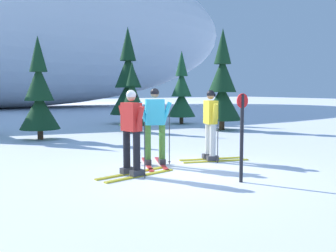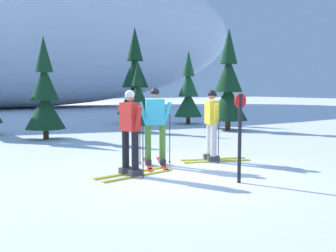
{
  "view_description": "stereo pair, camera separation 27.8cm",
  "coord_description": "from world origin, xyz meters",
  "px_view_note": "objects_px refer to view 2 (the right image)",
  "views": [
    {
      "loc": [
        -4.69,
        -6.62,
        1.8
      ],
      "look_at": [
        0.14,
        0.83,
        0.95
      ],
      "focal_mm": 41.6,
      "sensor_mm": 36.0,
      "label": 1
    },
    {
      "loc": [
        -4.45,
        -6.77,
        1.8
      ],
      "look_at": [
        0.14,
        0.83,
        0.95
      ],
      "focal_mm": 41.6,
      "sensor_mm": 36.0,
      "label": 2
    }
  ],
  "objects_px": {
    "pine_tree_center_left": "(138,103)",
    "trail_marker_post": "(240,133)",
    "skier_red_jacket": "(130,131)",
    "pine_tree_center_right": "(135,84)",
    "pine_tree_right": "(228,88)",
    "pine_tree_left": "(45,96)",
    "pine_tree_far_right": "(188,93)",
    "skier_cyan_jacket": "(155,125)",
    "skier_yellow_jacket": "(212,124)"
  },
  "relations": [
    {
      "from": "skier_red_jacket",
      "to": "pine_tree_center_right",
      "type": "height_order",
      "value": "pine_tree_center_right"
    },
    {
      "from": "skier_red_jacket",
      "to": "trail_marker_post",
      "type": "xyz_separation_m",
      "value": [
        1.51,
        -1.64,
        0.03
      ]
    },
    {
      "from": "trail_marker_post",
      "to": "skier_cyan_jacket",
      "type": "bearing_deg",
      "value": 102.85
    },
    {
      "from": "pine_tree_far_right",
      "to": "pine_tree_center_left",
      "type": "bearing_deg",
      "value": -151.56
    },
    {
      "from": "skier_yellow_jacket",
      "to": "pine_tree_left",
      "type": "xyz_separation_m",
      "value": [
        -2.48,
        6.52,
        0.61
      ]
    },
    {
      "from": "pine_tree_right",
      "to": "pine_tree_far_right",
      "type": "relative_size",
      "value": 1.17
    },
    {
      "from": "skier_red_jacket",
      "to": "pine_tree_center_right",
      "type": "bearing_deg",
      "value": 63.16
    },
    {
      "from": "skier_cyan_jacket",
      "to": "skier_yellow_jacket",
      "type": "height_order",
      "value": "skier_cyan_jacket"
    },
    {
      "from": "pine_tree_center_left",
      "to": "pine_tree_far_right",
      "type": "xyz_separation_m",
      "value": [
        3.97,
        2.15,
        0.34
      ]
    },
    {
      "from": "skier_cyan_jacket",
      "to": "pine_tree_center_right",
      "type": "bearing_deg",
      "value": 66.02
    },
    {
      "from": "skier_red_jacket",
      "to": "pine_tree_center_right",
      "type": "xyz_separation_m",
      "value": [
        5.49,
        10.85,
        1.13
      ]
    },
    {
      "from": "pine_tree_right",
      "to": "pine_tree_far_right",
      "type": "bearing_deg",
      "value": 85.99
    },
    {
      "from": "skier_cyan_jacket",
      "to": "trail_marker_post",
      "type": "relative_size",
      "value": 1.06
    },
    {
      "from": "skier_yellow_jacket",
      "to": "trail_marker_post",
      "type": "relative_size",
      "value": 1.03
    },
    {
      "from": "pine_tree_far_right",
      "to": "pine_tree_right",
      "type": "bearing_deg",
      "value": -94.01
    },
    {
      "from": "pine_tree_center_right",
      "to": "skier_red_jacket",
      "type": "bearing_deg",
      "value": -116.84
    },
    {
      "from": "pine_tree_left",
      "to": "pine_tree_center_right",
      "type": "distance_m",
      "value": 6.76
    },
    {
      "from": "pine_tree_left",
      "to": "pine_tree_center_left",
      "type": "height_order",
      "value": "pine_tree_left"
    },
    {
      "from": "pine_tree_center_left",
      "to": "trail_marker_post",
      "type": "relative_size",
      "value": 1.71
    },
    {
      "from": "skier_yellow_jacket",
      "to": "pine_tree_center_left",
      "type": "relative_size",
      "value": 0.6
    },
    {
      "from": "pine_tree_center_right",
      "to": "pine_tree_right",
      "type": "height_order",
      "value": "pine_tree_center_right"
    },
    {
      "from": "pine_tree_far_right",
      "to": "pine_tree_center_right",
      "type": "bearing_deg",
      "value": 146.46
    },
    {
      "from": "pine_tree_right",
      "to": "trail_marker_post",
      "type": "distance_m",
      "value": 9.69
    },
    {
      "from": "pine_tree_right",
      "to": "pine_tree_far_right",
      "type": "xyz_separation_m",
      "value": [
        0.24,
        3.44,
        -0.27
      ]
    },
    {
      "from": "skier_yellow_jacket",
      "to": "pine_tree_far_right",
      "type": "distance_m",
      "value": 10.37
    },
    {
      "from": "skier_cyan_jacket",
      "to": "skier_yellow_jacket",
      "type": "distance_m",
      "value": 1.5
    },
    {
      "from": "skier_yellow_jacket",
      "to": "pine_tree_center_right",
      "type": "height_order",
      "value": "pine_tree_center_right"
    },
    {
      "from": "skier_yellow_jacket",
      "to": "pine_tree_center_left",
      "type": "distance_m",
      "value": 6.87
    },
    {
      "from": "skier_red_jacket",
      "to": "pine_tree_right",
      "type": "bearing_deg",
      "value": 38.1
    },
    {
      "from": "pine_tree_left",
      "to": "pine_tree_right",
      "type": "height_order",
      "value": "pine_tree_right"
    },
    {
      "from": "skier_red_jacket",
      "to": "pine_tree_right",
      "type": "distance_m",
      "value": 9.61
    },
    {
      "from": "skier_yellow_jacket",
      "to": "skier_cyan_jacket",
      "type": "bearing_deg",
      "value": 170.3
    },
    {
      "from": "skier_cyan_jacket",
      "to": "pine_tree_far_right",
      "type": "xyz_separation_m",
      "value": [
        6.79,
        8.63,
        0.6
      ]
    },
    {
      "from": "pine_tree_right",
      "to": "pine_tree_center_left",
      "type": "bearing_deg",
      "value": 161.03
    },
    {
      "from": "pine_tree_center_left",
      "to": "pine_tree_right",
      "type": "xyz_separation_m",
      "value": [
        3.73,
        -1.28,
        0.61
      ]
    },
    {
      "from": "skier_cyan_jacket",
      "to": "trail_marker_post",
      "type": "distance_m",
      "value": 2.4
    },
    {
      "from": "pine_tree_center_right",
      "to": "trail_marker_post",
      "type": "height_order",
      "value": "pine_tree_center_right"
    },
    {
      "from": "pine_tree_left",
      "to": "pine_tree_center_right",
      "type": "relative_size",
      "value": 0.74
    },
    {
      "from": "pine_tree_center_left",
      "to": "skier_cyan_jacket",
      "type": "bearing_deg",
      "value": -113.5
    },
    {
      "from": "pine_tree_left",
      "to": "pine_tree_far_right",
      "type": "relative_size",
      "value": 0.98
    },
    {
      "from": "pine_tree_center_right",
      "to": "pine_tree_left",
      "type": "bearing_deg",
      "value": -144.89
    },
    {
      "from": "skier_cyan_jacket",
      "to": "pine_tree_center_left",
      "type": "distance_m",
      "value": 7.07
    },
    {
      "from": "pine_tree_center_left",
      "to": "trail_marker_post",
      "type": "bearing_deg",
      "value": -104.51
    },
    {
      "from": "skier_yellow_jacket",
      "to": "trail_marker_post",
      "type": "height_order",
      "value": "skier_yellow_jacket"
    },
    {
      "from": "pine_tree_left",
      "to": "pine_tree_right",
      "type": "distance_m",
      "value": 7.63
    },
    {
      "from": "pine_tree_center_left",
      "to": "trail_marker_post",
      "type": "height_order",
      "value": "pine_tree_center_left"
    },
    {
      "from": "skier_cyan_jacket",
      "to": "pine_tree_right",
      "type": "bearing_deg",
      "value": 38.43
    },
    {
      "from": "skier_cyan_jacket",
      "to": "skier_yellow_jacket",
      "type": "bearing_deg",
      "value": -9.7
    },
    {
      "from": "pine_tree_center_right",
      "to": "pine_tree_far_right",
      "type": "height_order",
      "value": "pine_tree_center_right"
    },
    {
      "from": "skier_red_jacket",
      "to": "pine_tree_right",
      "type": "relative_size",
      "value": 0.41
    }
  ]
}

